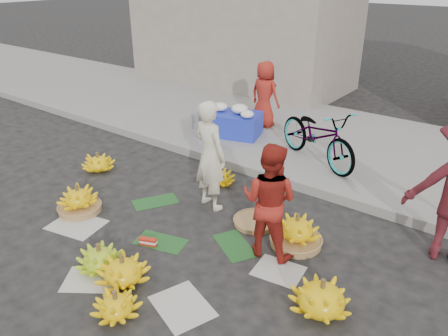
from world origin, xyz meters
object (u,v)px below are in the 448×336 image
Objects in this scene: vendor_cream at (210,156)px; banana_bunch_0 at (79,200)px; flower_table at (233,122)px; banana_bunch_4 at (321,298)px; bicycle at (318,135)px.

banana_bunch_0 is at bearing 54.76° from vendor_cream.
banana_bunch_4 is at bearing -59.99° from flower_table.
vendor_cream is at bearing -77.42° from flower_table.
vendor_cream is 2.69m from flower_table.
banana_bunch_4 is at bearing 3.64° from banana_bunch_0.
vendor_cream reaches higher than banana_bunch_4.
banana_bunch_0 is 3.65m from banana_bunch_4.
bicycle is at bearing 117.19° from banana_bunch_4.
flower_table is (0.10, 3.59, 0.20)m from banana_bunch_0.
banana_bunch_4 is 0.47× the size of bicycle.
flower_table is at bearing 136.52° from banana_bunch_4.
banana_bunch_0 is 0.71× the size of banana_bunch_4.
bicycle is (-1.62, 3.14, 0.43)m from banana_bunch_4.
banana_bunch_4 is (3.64, 0.23, 0.00)m from banana_bunch_0.
vendor_cream is (1.39, 1.26, 0.62)m from banana_bunch_0.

